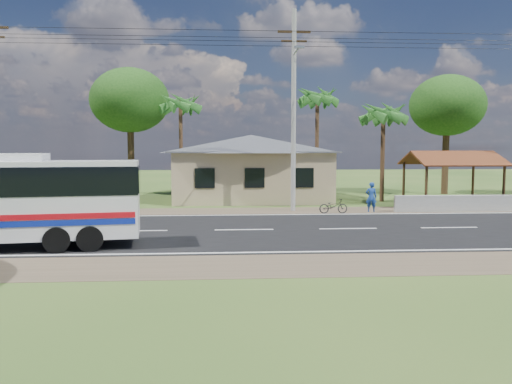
% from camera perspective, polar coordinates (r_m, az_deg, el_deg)
% --- Properties ---
extents(ground, '(120.00, 120.00, 0.00)m').
position_cam_1_polar(ground, '(21.34, -1.37, -4.38)').
color(ground, '#2C4A1A').
rests_on(ground, ground).
extents(road, '(120.00, 16.00, 0.03)m').
position_cam_1_polar(road, '(21.34, -1.37, -4.36)').
color(road, black).
rests_on(road, ground).
extents(house, '(12.40, 10.00, 5.00)m').
position_cam_1_polar(house, '(34.09, -0.57, 3.59)').
color(house, tan).
rests_on(house, ground).
extents(waiting_shed, '(5.20, 4.48, 3.35)m').
position_cam_1_polar(waiting_shed, '(32.62, 21.48, 3.34)').
color(waiting_shed, '#382614').
rests_on(waiting_shed, ground).
extents(concrete_barrier, '(7.00, 0.30, 0.90)m').
position_cam_1_polar(concrete_barrier, '(29.72, 21.96, -1.21)').
color(concrete_barrier, '#9E9E99').
rests_on(concrete_barrier, ground).
extents(utility_poles, '(32.80, 2.22, 11.00)m').
position_cam_1_polar(utility_poles, '(27.84, 3.64, 9.71)').
color(utility_poles, '#9E9E99').
rests_on(utility_poles, ground).
extents(palm_near, '(2.80, 2.80, 6.70)m').
position_cam_1_polar(palm_near, '(33.74, 14.36, 8.64)').
color(palm_near, '#47301E').
rests_on(palm_near, ground).
extents(palm_mid, '(2.80, 2.80, 8.20)m').
position_cam_1_polar(palm_mid, '(37.35, 7.03, 10.62)').
color(palm_mid, '#47301E').
rests_on(palm_mid, ground).
extents(palm_far, '(2.80, 2.80, 7.70)m').
position_cam_1_polar(palm_far, '(37.31, -8.63, 9.86)').
color(palm_far, '#47301E').
rests_on(palm_far, ground).
extents(tree_behind_house, '(6.00, 6.00, 9.61)m').
position_cam_1_polar(tree_behind_house, '(39.86, -14.22, 10.08)').
color(tree_behind_house, '#47301E').
rests_on(tree_behind_house, ground).
extents(tree_behind_shed, '(5.60, 5.60, 9.02)m').
position_cam_1_polar(tree_behind_shed, '(40.81, 21.01, 9.17)').
color(tree_behind_shed, '#47301E').
rests_on(tree_behind_shed, ground).
extents(motorcycle, '(1.52, 0.55, 0.80)m').
position_cam_1_polar(motorcycle, '(27.07, 8.82, -1.60)').
color(motorcycle, black).
rests_on(motorcycle, ground).
extents(person, '(0.65, 0.48, 1.64)m').
position_cam_1_polar(person, '(28.08, 13.03, -0.56)').
color(person, navy).
rests_on(person, ground).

